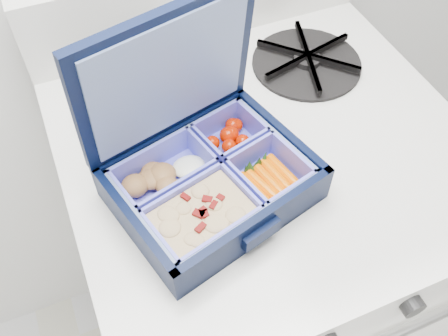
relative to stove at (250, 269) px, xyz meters
name	(u,v)px	position (x,y,z in m)	size (l,w,h in m)	color
stove	(250,269)	(0.00, 0.00, 0.00)	(0.54, 0.54, 0.81)	white
bento_box	(212,183)	(-0.10, -0.07, 0.43)	(0.22, 0.17, 0.05)	black
burner_grate	(307,58)	(0.12, 0.10, 0.42)	(0.17, 0.17, 0.02)	black
burner_grate_rear	(141,105)	(-0.14, 0.10, 0.41)	(0.18, 0.18, 0.02)	black
fork	(223,106)	(-0.03, 0.07, 0.41)	(0.02, 0.17, 0.01)	#B7B7B7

